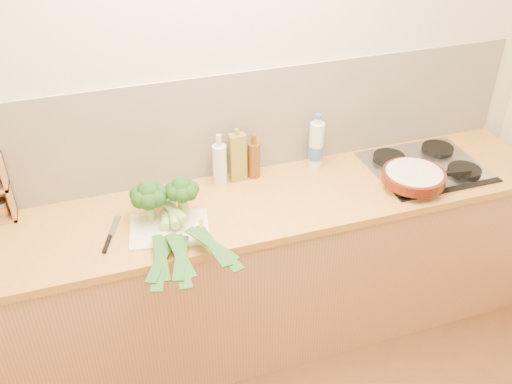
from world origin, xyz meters
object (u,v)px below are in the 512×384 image
gas_hob (426,166)px  skillet (414,176)px  chopping_board (170,229)px  chefs_knife (109,240)px

gas_hob → skillet: (-0.16, -0.13, 0.05)m
skillet → chopping_board: bearing=-173.2°
gas_hob → chefs_knife: 1.65m
chefs_knife → gas_hob: bearing=22.5°
gas_hob → skillet: skillet is taller
chopping_board → gas_hob: bearing=14.0°
chopping_board → chefs_knife: chefs_knife is taller
gas_hob → skillet: 0.22m
chefs_knife → skillet: bearing=17.6°
gas_hob → chopping_board: gas_hob is taller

